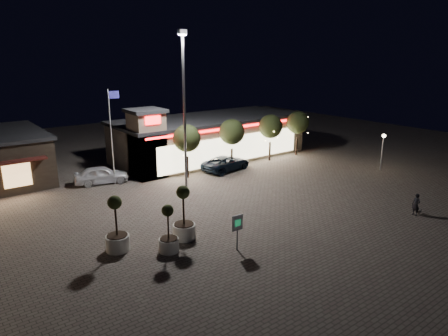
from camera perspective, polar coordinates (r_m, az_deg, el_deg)
ground at (r=25.30m, az=0.42°, el=-8.88°), size 90.00×90.00×0.00m
retail_building at (r=42.21m, az=-2.38°, el=4.41°), size 20.40×8.40×6.10m
floodlight_pole at (r=30.93m, az=-5.71°, el=9.16°), size 0.60×0.40×12.38m
flagpole at (r=33.99m, az=-15.71°, el=5.37°), size 0.95×0.10×8.00m
lamp_post_east at (r=40.38m, az=21.76°, el=3.11°), size 0.36×0.36×3.48m
string_tree_a at (r=35.03m, az=-5.33°, el=4.23°), size 2.42×2.42×4.79m
string_tree_b at (r=37.84m, az=1.13°, el=5.16°), size 2.42×2.42×4.79m
string_tree_c at (r=41.07m, az=6.66°, el=5.91°), size 2.42×2.42×4.79m
string_tree_d at (r=43.90m, az=10.48°, el=6.39°), size 2.42×2.42×4.79m
pickup_truck at (r=37.82m, az=0.32°, el=0.71°), size 5.35×3.08×1.40m
white_sedan at (r=35.52m, az=-17.10°, el=-0.92°), size 4.75×2.85×1.52m
pedestrian at (r=30.23m, az=25.75°, el=-4.74°), size 0.44×0.61×1.54m
dog at (r=30.77m, az=26.19°, el=-5.48°), size 0.48×0.22×0.25m
planter_left at (r=23.27m, az=-15.03°, el=-9.05°), size 1.32×1.32×3.25m
planter_mid at (r=22.65m, az=-7.91°, el=-9.75°), size 1.13×1.13×2.77m
planter_right at (r=23.96m, az=-5.75°, el=-7.75°), size 1.35×1.35×3.32m
valet_sign at (r=22.33m, az=1.93°, el=-8.25°), size 0.70×0.12×2.11m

